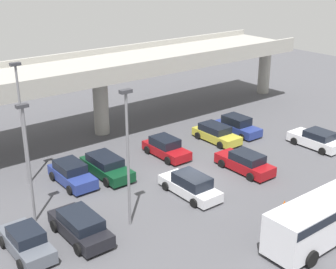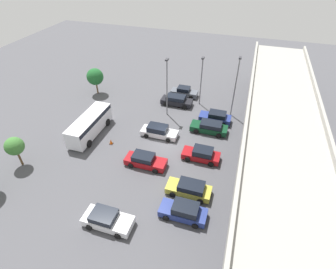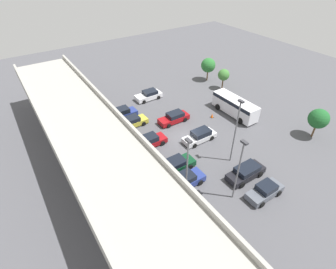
% 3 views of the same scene
% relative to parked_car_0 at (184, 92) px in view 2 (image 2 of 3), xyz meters
% --- Properties ---
extents(ground_plane, '(95.43, 95.43, 0.00)m').
position_rel_parked_car_0_xyz_m(ground_plane, '(12.73, 0.85, -0.71)').
color(ground_plane, '#4C4C51').
extents(highway_overpass, '(45.30, 7.61, 6.97)m').
position_rel_parked_car_0_xyz_m(highway_overpass, '(12.73, 13.55, 5.00)').
color(highway_overpass, '#9E9B93').
rests_on(highway_overpass, ground_plane).
extents(parked_car_0, '(1.97, 4.30, 1.55)m').
position_rel_parked_car_0_xyz_m(parked_car_0, '(0.00, 0.00, 0.00)').
color(parked_car_0, '#515660').
rests_on(parked_car_0, ground_plane).
extents(parked_car_1, '(2.11, 4.76, 1.52)m').
position_rel_parked_car_0_xyz_m(parked_car_1, '(3.05, -0.42, 0.03)').
color(parked_car_1, black).
rests_on(parked_car_1, ground_plane).
extents(parked_car_2, '(2.05, 4.37, 1.55)m').
position_rel_parked_car_0_xyz_m(parked_car_2, '(5.86, 6.10, 0.02)').
color(parked_car_2, navy).
rests_on(parked_car_2, ground_plane).
extents(parked_car_3, '(2.14, 4.87, 1.49)m').
position_rel_parked_car_0_xyz_m(parked_car_3, '(8.47, 5.71, 0.01)').
color(parked_car_3, '#0C381E').
rests_on(parked_car_3, ground_plane).
extents(parked_car_4, '(2.03, 4.80, 1.54)m').
position_rel_parked_car_0_xyz_m(parked_car_4, '(11.36, -0.43, 0.01)').
color(parked_car_4, silver).
rests_on(parked_car_4, ground_plane).
extents(parked_car_5, '(2.03, 4.40, 1.54)m').
position_rel_parked_car_0_xyz_m(parked_car_5, '(14.10, 5.80, 0.01)').
color(parked_car_5, maroon).
rests_on(parked_car_5, ground_plane).
extents(parked_car_6, '(2.03, 4.75, 1.51)m').
position_rel_parked_car_0_xyz_m(parked_car_6, '(17.05, -0.11, -0.01)').
color(parked_car_6, maroon).
rests_on(parked_car_6, ground_plane).
extents(parked_car_7, '(2.07, 4.55, 1.45)m').
position_rel_parked_car_0_xyz_m(parked_car_7, '(19.57, 5.69, -0.01)').
color(parked_car_7, gold).
rests_on(parked_car_7, ground_plane).
extents(parked_car_8, '(2.04, 4.43, 1.61)m').
position_rel_parked_car_0_xyz_m(parked_car_8, '(22.39, 5.85, 0.03)').
color(parked_car_8, navy).
rests_on(parked_car_8, ground_plane).
extents(parked_car_9, '(2.21, 4.56, 1.49)m').
position_rel_parked_car_0_xyz_m(parked_car_9, '(25.31, -0.55, -0.01)').
color(parked_car_9, silver).
rests_on(parked_car_9, ground_plane).
extents(shuttle_bus, '(7.86, 2.56, 2.62)m').
position_rel_parked_car_0_xyz_m(shuttle_bus, '(13.65, -9.13, 0.86)').
color(shuttle_bus, silver).
rests_on(shuttle_bus, ground_plane).
extents(lamp_post_near_aisle, '(0.70, 0.35, 7.49)m').
position_rel_parked_car_0_xyz_m(lamp_post_near_aisle, '(1.70, 2.92, 3.71)').
color(lamp_post_near_aisle, slate).
rests_on(lamp_post_near_aisle, ground_plane).
extents(lamp_post_mid_lot, '(0.70, 0.35, 8.44)m').
position_rel_parked_car_0_xyz_m(lamp_post_mid_lot, '(6.07, -0.99, 4.20)').
color(lamp_post_mid_lot, slate).
rests_on(lamp_post_mid_lot, ground_plane).
extents(lamp_post_by_overpass, '(0.70, 0.35, 8.74)m').
position_rel_parked_car_0_xyz_m(lamp_post_by_overpass, '(3.40, 7.98, 4.36)').
color(lamp_post_by_overpass, slate).
rests_on(lamp_post_by_overpass, ground_plane).
extents(tree_front_left, '(2.67, 2.67, 4.27)m').
position_rel_parked_car_0_xyz_m(tree_front_left, '(3.39, -13.99, 2.22)').
color(tree_front_left, brown).
rests_on(tree_front_left, ground_plane).
extents(tree_front_centre, '(2.06, 2.06, 3.76)m').
position_rel_parked_car_0_xyz_m(tree_front_centre, '(21.21, -13.71, 2.00)').
color(tree_front_centre, brown).
rests_on(tree_front_centre, ground_plane).
extents(traffic_cone, '(0.44, 0.44, 0.70)m').
position_rel_parked_car_0_xyz_m(traffic_cone, '(14.78, -5.65, -0.38)').
color(traffic_cone, black).
rests_on(traffic_cone, ground_plane).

